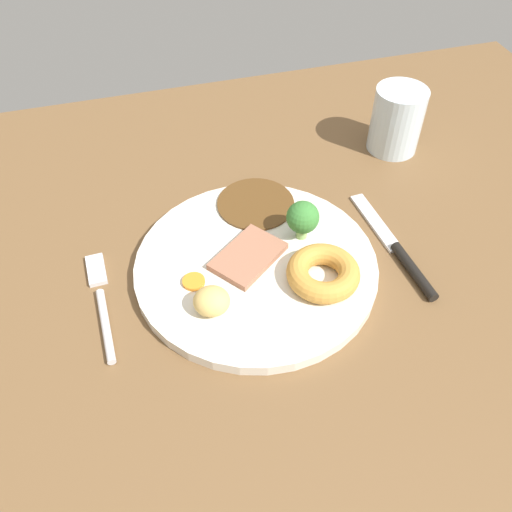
% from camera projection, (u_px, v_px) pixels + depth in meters
% --- Properties ---
extents(dining_table, '(1.20, 0.84, 0.04)m').
position_uv_depth(dining_table, '(248.00, 277.00, 0.64)').
color(dining_table, brown).
rests_on(dining_table, ground).
extents(dinner_plate, '(0.28, 0.28, 0.01)m').
position_uv_depth(dinner_plate, '(256.00, 266.00, 0.62)').
color(dinner_plate, silver).
rests_on(dinner_plate, dining_table).
extents(gravy_pool, '(0.10, 0.10, 0.00)m').
position_uv_depth(gravy_pool, '(256.00, 204.00, 0.68)').
color(gravy_pool, '#563819').
rests_on(gravy_pool, dinner_plate).
extents(meat_slice_main, '(0.10, 0.09, 0.01)m').
position_uv_depth(meat_slice_main, '(246.00, 259.00, 0.61)').
color(meat_slice_main, '#9E664C').
rests_on(meat_slice_main, dinner_plate).
extents(yorkshire_pudding, '(0.08, 0.08, 0.02)m').
position_uv_depth(yorkshire_pudding, '(323.00, 273.00, 0.58)').
color(yorkshire_pudding, '#C68938').
rests_on(yorkshire_pudding, dinner_plate).
extents(roast_potato_left, '(0.05, 0.04, 0.03)m').
position_uv_depth(roast_potato_left, '(212.00, 301.00, 0.55)').
color(roast_potato_left, '#D8B260').
rests_on(roast_potato_left, dinner_plate).
extents(carrot_coin_front, '(0.02, 0.02, 0.00)m').
position_uv_depth(carrot_coin_front, '(194.00, 282.00, 0.59)').
color(carrot_coin_front, orange).
rests_on(carrot_coin_front, dinner_plate).
extents(broccoli_floret, '(0.04, 0.04, 0.05)m').
position_uv_depth(broccoli_floret, '(303.00, 218.00, 0.62)').
color(broccoli_floret, '#8CB766').
rests_on(broccoli_floret, dinner_plate).
extents(fork, '(0.02, 0.15, 0.01)m').
position_uv_depth(fork, '(102.00, 301.00, 0.59)').
color(fork, silver).
rests_on(fork, dining_table).
extents(knife, '(0.03, 0.19, 0.01)m').
position_uv_depth(knife, '(399.00, 252.00, 0.64)').
color(knife, black).
rests_on(knife, dining_table).
extents(water_glass, '(0.07, 0.07, 0.09)m').
position_uv_depth(water_glass, '(397.00, 120.00, 0.75)').
color(water_glass, silver).
rests_on(water_glass, dining_table).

